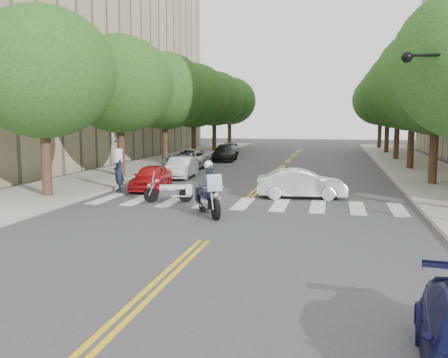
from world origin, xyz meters
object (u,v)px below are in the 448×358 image
(motorcycle_police, at_px, (208,191))
(motorcycle_parked, at_px, (173,191))
(convertible, at_px, (302,184))
(officer_standing, at_px, (119,171))

(motorcycle_police, relative_size, motorcycle_parked, 1.12)
(convertible, bearing_deg, officer_standing, 83.79)
(motorcycle_parked, height_order, officer_standing, officer_standing)
(motorcycle_parked, bearing_deg, officer_standing, 39.26)
(officer_standing, bearing_deg, convertible, 53.64)
(motorcycle_police, xyz_separation_m, convertible, (3.15, 4.61, -0.25))
(motorcycle_police, distance_m, convertible, 5.59)
(motorcycle_police, bearing_deg, officer_standing, -68.83)
(motorcycle_parked, xyz_separation_m, officer_standing, (-3.50, 2.27, 0.54))
(motorcycle_parked, xyz_separation_m, convertible, (5.31, 2.27, 0.18))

